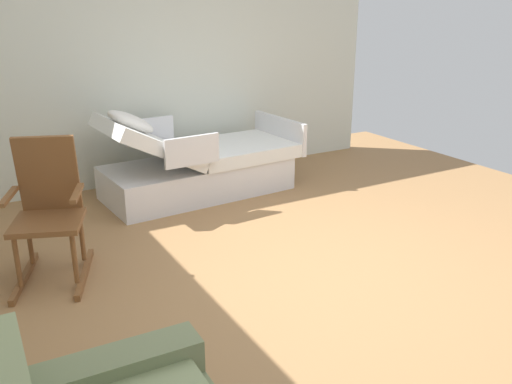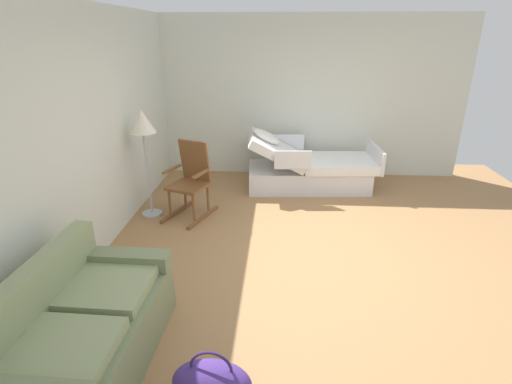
# 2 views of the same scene
# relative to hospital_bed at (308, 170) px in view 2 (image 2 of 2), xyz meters

# --- Properties ---
(ground_plane) EXTENTS (7.02, 7.02, 0.00)m
(ground_plane) POSITION_rel_hospital_bed_xyz_m (-2.11, -0.01, -0.30)
(ground_plane) COLOR #9E7247
(back_wall) EXTENTS (5.81, 0.10, 2.70)m
(back_wall) POSITION_rel_hospital_bed_xyz_m (-2.11, 2.56, 1.05)
(back_wall) COLOR silver
(back_wall) RESTS_ON ground
(side_wall) EXTENTS (0.10, 5.25, 2.70)m
(side_wall) POSITION_rel_hospital_bed_xyz_m (0.75, -0.01, 1.05)
(side_wall) COLOR silver
(side_wall) RESTS_ON ground
(hospital_bed) EXTENTS (1.11, 2.13, 1.03)m
(hospital_bed) POSITION_rel_hospital_bed_xyz_m (0.00, 0.00, 0.00)
(hospital_bed) COLOR silver
(hospital_bed) RESTS_ON ground
(couch) EXTENTS (1.62, 0.89, 0.85)m
(couch) POSITION_rel_hospital_bed_xyz_m (-3.93, 1.90, 0.00)
(couch) COLOR #737D57
(couch) RESTS_ON ground
(rocking_chair) EXTENTS (0.88, 0.71, 1.05)m
(rocking_chair) POSITION_rel_hospital_bed_xyz_m (-1.16, 1.69, 0.20)
(rocking_chair) COLOR brown
(rocking_chair) RESTS_ON ground
(floor_lamp) EXTENTS (0.34, 0.34, 1.48)m
(floor_lamp) POSITION_rel_hospital_bed_xyz_m (-1.22, 2.26, 0.92)
(floor_lamp) COLOR #B2B5BA
(floor_lamp) RESTS_ON ground
(duffel_bag) EXTENTS (0.37, 0.58, 0.43)m
(duffel_bag) POSITION_rel_hospital_bed_xyz_m (-4.14, 0.90, -0.15)
(duffel_bag) COLOR #472D7A
(duffel_bag) RESTS_ON ground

